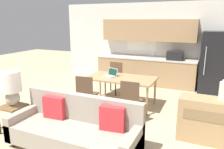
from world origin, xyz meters
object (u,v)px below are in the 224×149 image
dining_table (121,80)px  refrigerator (213,62)px  couch (76,129)px  table_lamp (11,86)px  laptop (111,74)px  side_table (14,115)px  dining_chair_near_left (86,93)px  dining_chair_far_left (114,76)px  dining_chair_near_right (131,99)px  credenza (207,120)px  vase (224,91)px

dining_table → refrigerator: bearing=44.8°
couch → table_lamp: 1.49m
couch → laptop: 2.23m
side_table → table_lamp: 0.57m
laptop → couch: bearing=-58.6°
dining_chair_near_left → laptop: (0.25, 0.83, 0.27)m
dining_chair_far_left → laptop: laptop is taller
dining_chair_near_right → side_table: bearing=34.3°
credenza → laptop: bearing=156.2°
couch → side_table: couch is taller
dining_chair_far_left → refrigerator: bearing=29.9°
refrigerator → couch: 4.73m
vase → dining_chair_far_left: vase is taller
dining_chair_near_right → laptop: (-0.83, 0.81, 0.27)m
dining_table → laptop: size_ratio=4.30×
side_table → vase: size_ratio=1.54×
refrigerator → dining_table: refrigerator is taller
dining_chair_far_left → dining_chair_near_right: bearing=-51.7°
credenza → dining_chair_near_left: bearing=175.7°
dining_chair_far_left → vase: bearing=-28.4°
side_table → couch: bearing=0.5°
dining_table → vase: (2.24, -0.96, 0.29)m
dining_chair_near_right → laptop: size_ratio=2.31×
credenza → table_lamp: bearing=-161.2°
dining_chair_far_left → dining_chair_near_right: 1.94m
refrigerator → dining_chair_near_left: bearing=-132.3°
vase → dining_chair_near_left: vase is taller
table_lamp → vase: bearing=18.3°
dining_chair_near_left → couch: bearing=105.1°
refrigerator → laptop: (-2.38, -2.06, -0.13)m
table_lamp → vase: size_ratio=1.90×
vase → dining_chair_far_left: (-2.78, 1.79, -0.46)m
dining_table → couch: 2.16m
dining_table → credenza: credenza is taller
vase → refrigerator: bearing=92.7°
vase → dining_chair_near_right: size_ratio=0.39×
table_lamp → credenza: (3.37, 1.15, -0.53)m
dining_table → credenza: bearing=-26.1°
couch → dining_table: bearing=90.9°
couch → credenza: 2.30m
dining_table → credenza: 2.28m
dining_chair_near_right → refrigerator: bearing=-119.8°
dining_table → couch: (0.03, -2.13, -0.33)m
dining_chair_far_left → dining_chair_near_right: size_ratio=1.00×
dining_chair_far_left → side_table: bearing=-101.0°
laptop → refrigerator: bearing=63.8°
couch → laptop: size_ratio=5.63×
vase → dining_chair_near_right: bearing=174.0°
table_lamp → vase: table_lamp is taller
dining_table → dining_chair_near_right: dining_chair_near_right is taller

